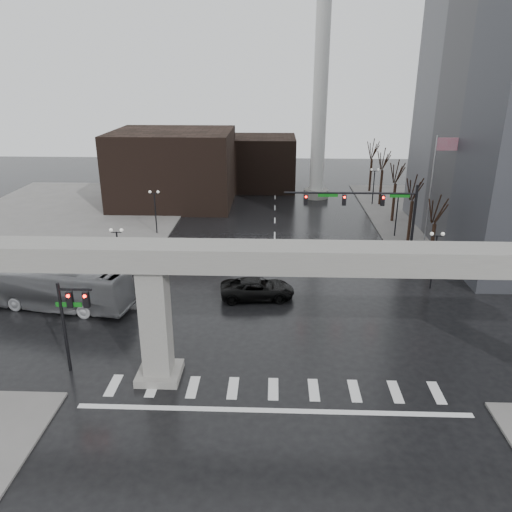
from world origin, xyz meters
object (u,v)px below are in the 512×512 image
object	(u,v)px
pickup_truck	(257,289)
city_bus	(52,286)
signal_mast_arm	(373,208)
far_car	(253,251)

from	to	relation	value
pickup_truck	city_bus	xyz separation A→B (m)	(-16.14, -2.17, 0.96)
signal_mast_arm	city_bus	xyz separation A→B (m)	(-26.52, -9.49, -4.03)
pickup_truck	city_bus	world-z (taller)	city_bus
pickup_truck	far_car	size ratio (longest dim) A/B	1.55
far_car	city_bus	bearing A→B (deg)	-141.33
pickup_truck	far_car	distance (m)	9.39
signal_mast_arm	pickup_truck	bearing A→B (deg)	-144.81
city_bus	far_car	distance (m)	19.26
pickup_truck	signal_mast_arm	bearing A→B (deg)	-60.37
signal_mast_arm	far_car	xyz separation A→B (m)	(-11.13, 2.03, -5.16)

